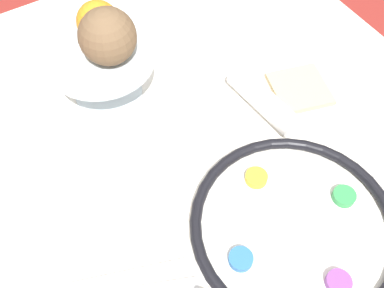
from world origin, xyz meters
TOP-DOWN VIEW (x-y plane):
  - dining_table at (0.00, 0.00)m, footprint 1.34×0.98m
  - seder_plate at (-0.13, -0.01)m, footprint 0.35×0.35m
  - fruit_stand at (0.30, 0.13)m, footprint 0.21×0.21m
  - orange_fruit at (0.32, 0.11)m, footprint 0.08×0.08m
  - coconut at (0.27, 0.12)m, footprint 0.10×0.10m
  - bread_plate at (0.10, -0.21)m, footprint 0.19×0.19m
  - napkin_roll at (0.11, -0.13)m, footprint 0.18×0.06m
  - fork_right at (-0.06, 0.26)m, footprint 0.08×0.19m

SIDE VIEW (x-z plane):
  - dining_table at x=0.00m, z-range 0.00..0.71m
  - fork_right at x=-0.06m, z-range 0.71..0.72m
  - bread_plate at x=0.10m, z-range 0.71..0.73m
  - seder_plate at x=-0.13m, z-range 0.71..0.74m
  - napkin_roll at x=0.11m, z-range 0.71..0.76m
  - fruit_stand at x=0.30m, z-range 0.75..0.88m
  - orange_fruit at x=0.32m, z-range 0.84..0.92m
  - coconut at x=0.27m, z-range 0.84..0.94m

